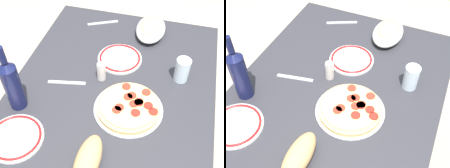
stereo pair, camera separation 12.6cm
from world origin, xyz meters
TOP-DOWN VIEW (x-y plane):
  - ground_plane at (0.00, 0.00)m, footprint 8.00×8.00m
  - dining_table at (0.00, 0.00)m, footprint 1.16×0.89m
  - pepperoni_pizza at (-0.09, -0.10)m, footprint 0.29×0.29m
  - baked_pasta_dish at (0.43, -0.10)m, footprint 0.24×0.15m
  - wine_bottle at (-0.19, 0.35)m, footprint 0.07×0.07m
  - water_glass at (0.14, -0.28)m, footprint 0.06×0.06m
  - side_plate_near at (0.19, 0.01)m, footprint 0.21×0.21m
  - side_plate_far at (-0.34, 0.29)m, footprint 0.22×0.22m
  - bread_loaf at (-0.38, -0.01)m, footprint 0.21×0.09m
  - spice_shaker at (0.05, 0.06)m, footprint 0.04×0.04m
  - fork_left at (0.46, 0.18)m, footprint 0.09×0.16m
  - fork_right at (-0.02, 0.21)m, footprint 0.05×0.17m

SIDE VIEW (x-z plane):
  - ground_plane at x=0.00m, z-range 0.00..0.00m
  - dining_table at x=0.00m, z-range 0.24..0.98m
  - fork_left at x=0.46m, z-range 0.74..0.74m
  - fork_right at x=-0.02m, z-range 0.74..0.74m
  - side_plate_far at x=-0.34m, z-range 0.74..0.75m
  - side_plate_near at x=0.19m, z-range 0.74..0.75m
  - pepperoni_pizza at x=-0.09m, z-range 0.73..0.77m
  - bread_loaf at x=-0.38m, z-range 0.74..0.81m
  - baked_pasta_dish at x=0.43m, z-range 0.74..0.82m
  - spice_shaker at x=0.05m, z-range 0.74..0.82m
  - water_glass at x=0.14m, z-range 0.74..0.85m
  - wine_bottle at x=-0.19m, z-range 0.71..1.02m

